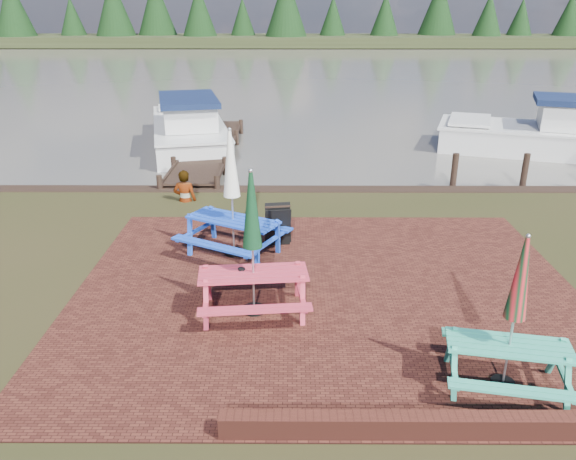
# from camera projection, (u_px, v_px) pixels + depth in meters

# --- Properties ---
(ground) EXTENTS (120.00, 120.00, 0.00)m
(ground) POSITION_uv_depth(u_px,v_px,m) (330.00, 321.00, 9.14)
(ground) COLOR black
(ground) RESTS_ON ground
(paving) EXTENTS (9.00, 7.50, 0.02)m
(paving) POSITION_uv_depth(u_px,v_px,m) (327.00, 292.00, 10.07)
(paving) COLOR #351511
(paving) RESTS_ON ground
(brick_wall) EXTENTS (6.21, 1.79, 0.30)m
(brick_wall) POSITION_uv_depth(u_px,v_px,m) (519.00, 415.00, 6.84)
(brick_wall) COLOR #4C1E16
(brick_wall) RESTS_ON ground
(water) EXTENTS (120.00, 60.00, 0.02)m
(water) POSITION_uv_depth(u_px,v_px,m) (299.00, 70.00, 43.44)
(water) COLOR #49453E
(water) RESTS_ON ground
(far_treeline) EXTENTS (120.00, 10.00, 8.10)m
(far_treeline) POSITION_uv_depth(u_px,v_px,m) (296.00, 17.00, 69.09)
(far_treeline) COLOR black
(far_treeline) RESTS_ON ground
(picnic_table_teal) EXTENTS (1.83, 1.68, 2.21)m
(picnic_table_teal) POSITION_uv_depth(u_px,v_px,m) (511.00, 338.00, 7.30)
(picnic_table_teal) COLOR teal
(picnic_table_teal) RESTS_ON ground
(picnic_table_red) EXTENTS (1.92, 1.74, 2.46)m
(picnic_table_red) POSITION_uv_depth(u_px,v_px,m) (253.00, 266.00, 9.08)
(picnic_table_red) COLOR #BE3045
(picnic_table_red) RESTS_ON ground
(picnic_table_blue) EXTENTS (2.44, 2.36, 2.60)m
(picnic_table_blue) POSITION_uv_depth(u_px,v_px,m) (233.00, 213.00, 11.23)
(picnic_table_blue) COLOR blue
(picnic_table_blue) RESTS_ON ground
(chalkboard) EXTENTS (0.57, 0.59, 0.88)m
(chalkboard) POSITION_uv_depth(u_px,v_px,m) (278.00, 225.00, 11.88)
(chalkboard) COLOR black
(chalkboard) RESTS_ON ground
(jetty) EXTENTS (1.76, 9.08, 1.00)m
(jetty) POSITION_uv_depth(u_px,v_px,m) (209.00, 148.00, 19.57)
(jetty) COLOR black
(jetty) RESTS_ON ground
(boat_jetty) EXTENTS (4.12, 7.73, 2.13)m
(boat_jetty) POSITION_uv_depth(u_px,v_px,m) (189.00, 130.00, 20.91)
(boat_jetty) COLOR silver
(boat_jetty) RESTS_ON ground
(boat_near) EXTENTS (8.63, 5.26, 2.21)m
(boat_near) POSITION_uv_depth(u_px,v_px,m) (564.00, 136.00, 19.78)
(boat_near) COLOR silver
(boat_near) RESTS_ON ground
(person) EXTENTS (0.62, 0.43, 1.64)m
(person) POSITION_uv_depth(u_px,v_px,m) (183.00, 171.00, 14.40)
(person) COLOR gray
(person) RESTS_ON ground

